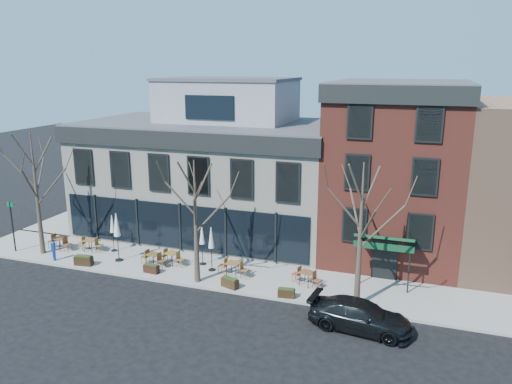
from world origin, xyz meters
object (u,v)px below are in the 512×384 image
(umbrella_0, at_px, (112,226))
(call_box, at_px, (54,250))
(parked_sedan, at_px, (360,316))
(cafe_set_0, at_px, (60,242))

(umbrella_0, bearing_deg, call_box, -134.26)
(parked_sedan, bearing_deg, call_box, 90.49)
(parked_sedan, xyz_separation_m, cafe_set_0, (-20.35, 3.73, -0.04))
(call_box, distance_m, cafe_set_0, 1.98)
(parked_sedan, xyz_separation_m, umbrella_0, (-16.78, 4.67, 1.20))
(parked_sedan, relative_size, cafe_set_0, 2.51)
(parked_sedan, bearing_deg, umbrella_0, 80.90)
(cafe_set_0, bearing_deg, parked_sedan, -10.38)
(parked_sedan, height_order, umbrella_0, umbrella_0)
(parked_sedan, distance_m, call_box, 19.46)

